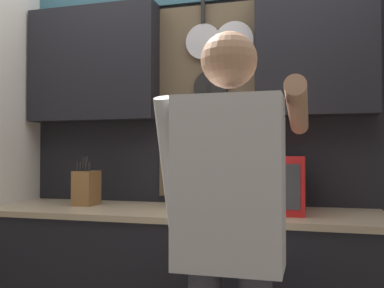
# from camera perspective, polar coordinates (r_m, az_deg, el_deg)

# --- Properties ---
(back_wall_unit) EXTENTS (2.65, 0.20, 2.44)m
(back_wall_unit) POSITION_cam_1_polar(r_m,az_deg,el_deg) (2.54, -0.40, 4.27)
(back_wall_unit) COLOR black
(back_wall_unit) RESTS_ON ground_plane
(microwave) EXTENTS (0.49, 0.36, 0.28)m
(microwave) POSITION_cam_1_polar(r_m,az_deg,el_deg) (2.20, 8.44, -5.25)
(microwave) COLOR red
(microwave) RESTS_ON base_cabinet_counter
(knife_block) EXTENTS (0.11, 0.15, 0.28)m
(knife_block) POSITION_cam_1_polar(r_m,az_deg,el_deg) (2.52, -13.90, -5.64)
(knife_block) COLOR brown
(knife_block) RESTS_ON base_cabinet_counter
(utensil_crock) EXTENTS (0.12, 0.12, 0.35)m
(utensil_crock) POSITION_cam_1_polar(r_m,az_deg,el_deg) (2.30, -1.61, -6.50)
(utensil_crock) COLOR white
(utensil_crock) RESTS_ON base_cabinet_counter
(person) EXTENTS (0.54, 0.65, 1.66)m
(person) POSITION_cam_1_polar(r_m,az_deg,el_deg) (1.56, 5.09, -9.93)
(person) COLOR #383842
(person) RESTS_ON ground_plane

